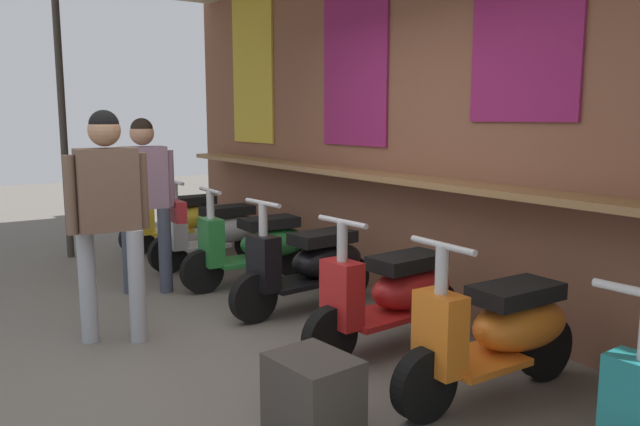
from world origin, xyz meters
TOP-DOWN VIEW (x-y plane):
  - ground_plane at (0.00, 0.00)m, footprint 25.23×25.23m
  - market_stall_facade at (0.01, 1.85)m, footprint 9.01×2.42m
  - scooter_yellow at (-3.43, 1.08)m, footprint 0.46×1.40m
  - scooter_silver at (-2.42, 1.08)m, footprint 0.46×1.40m
  - scooter_green at (-1.50, 1.08)m, footprint 0.46×1.40m
  - scooter_black at (-0.56, 1.08)m, footprint 0.50×1.40m
  - scooter_red at (0.51, 1.08)m, footprint 0.49×1.40m
  - scooter_orange at (1.44, 1.08)m, footprint 0.46×1.40m
  - shopper_with_handbag at (-1.82, 0.11)m, footprint 0.28×0.64m
  - shopper_browsing at (-0.70, -0.54)m, footprint 0.30×0.57m
  - merchandise_crate at (1.23, -0.08)m, footprint 0.47×0.39m

SIDE VIEW (x-z plane):
  - ground_plane at x=0.00m, z-range 0.00..0.00m
  - merchandise_crate at x=1.23m, z-range 0.00..0.42m
  - scooter_yellow at x=-3.43m, z-range -0.10..0.87m
  - scooter_silver at x=-2.42m, z-range -0.10..0.87m
  - scooter_green at x=-1.50m, z-range -0.10..0.87m
  - scooter_black at x=-0.56m, z-range -0.10..0.87m
  - scooter_red at x=0.51m, z-range -0.10..0.87m
  - scooter_orange at x=1.44m, z-range -0.10..0.87m
  - shopper_with_handbag at x=-1.82m, z-range 0.16..1.77m
  - shopper_browsing at x=-0.70m, z-range 0.19..1.86m
  - market_stall_facade at x=0.01m, z-range 0.20..3.45m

